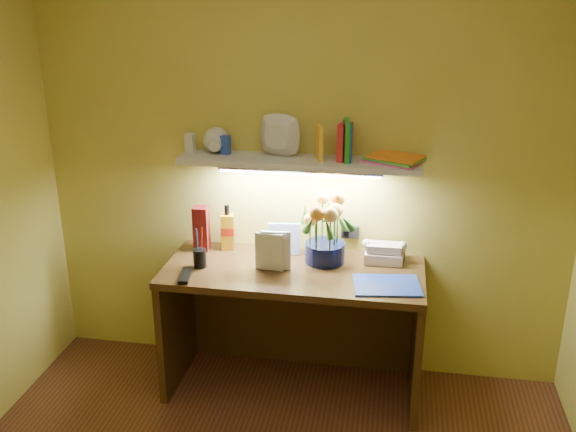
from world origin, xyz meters
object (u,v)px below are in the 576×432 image
object	(u,v)px
desk_clock	(397,252)
desk	(293,330)
whisky_bottle	(227,227)
flower_bouquet	(325,229)
telephone	(384,251)

from	to	relation	value
desk_clock	desk	bearing A→B (deg)	179.82
whisky_bottle	flower_bouquet	bearing A→B (deg)	-8.62
flower_bouquet	desk_clock	distance (m)	0.43
flower_bouquet	telephone	world-z (taller)	flower_bouquet
flower_bouquet	whisky_bottle	xyz separation A→B (m)	(-0.57, 0.09, -0.06)
desk_clock	whisky_bottle	distance (m)	0.97
desk	desk_clock	distance (m)	0.73
whisky_bottle	telephone	bearing A→B (deg)	-1.82
desk_clock	whisky_bottle	world-z (taller)	whisky_bottle
flower_bouquet	desk_clock	world-z (taller)	flower_bouquet
telephone	whisky_bottle	world-z (taller)	whisky_bottle
desk	flower_bouquet	size ratio (longest dim) A/B	3.62
telephone	whisky_bottle	xyz separation A→B (m)	(-0.89, 0.03, 0.07)
telephone	whisky_bottle	size ratio (longest dim) A/B	0.77
telephone	desk_clock	xyz separation A→B (m)	(0.07, 0.05, -0.02)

